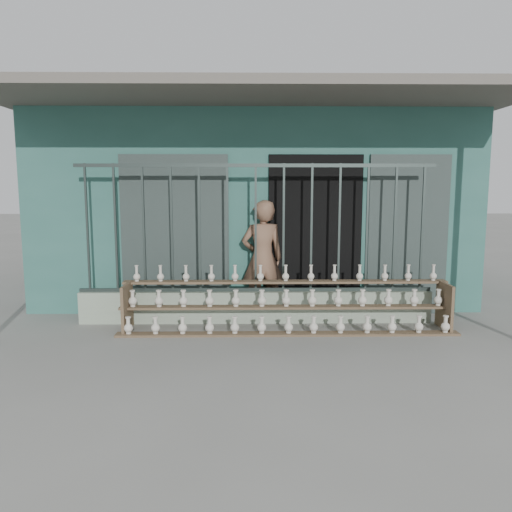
{
  "coord_description": "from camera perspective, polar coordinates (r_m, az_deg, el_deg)",
  "views": [
    {
      "loc": [
        -0.1,
        -5.67,
        1.93
      ],
      "look_at": [
        0.0,
        1.0,
        1.0
      ],
      "focal_mm": 35.0,
      "sensor_mm": 36.0,
      "label": 1
    }
  ],
  "objects": [
    {
      "name": "security_fence",
      "position": [
        7.0,
        -0.04,
        3.17
      ],
      "size": [
        5.0,
        0.04,
        1.8
      ],
      "color": "#283330",
      "rests_on": "parapet_wall"
    },
    {
      "name": "elderly_woman",
      "position": [
        7.39,
        0.75,
        -0.33
      ],
      "size": [
        0.72,
        0.56,
        1.74
      ],
      "primitive_type": "imported",
      "rotation": [
        0.0,
        0.0,
        3.38
      ],
      "color": "brown",
      "rests_on": "ground"
    },
    {
      "name": "ground",
      "position": [
        5.99,
        0.15,
        -10.86
      ],
      "size": [
        60.0,
        60.0,
        0.0
      ],
      "primitive_type": "plane",
      "color": "slate"
    },
    {
      "name": "parapet_wall",
      "position": [
        7.18,
        -0.04,
        -5.8
      ],
      "size": [
        5.0,
        0.2,
        0.45
      ],
      "primitive_type": "cube",
      "color": "gray",
      "rests_on": "ground"
    },
    {
      "name": "workshop_building",
      "position": [
        9.91,
        -0.27,
        6.16
      ],
      "size": [
        7.4,
        6.6,
        3.21
      ],
      "color": "#2B5B52",
      "rests_on": "ground"
    },
    {
      "name": "shelf_rack",
      "position": [
        6.76,
        3.53,
        -5.49
      ],
      "size": [
        4.5,
        0.68,
        0.85
      ],
      "color": "brown",
      "rests_on": "ground"
    }
  ]
}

